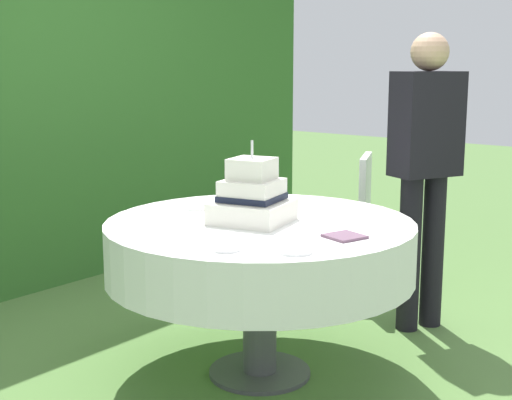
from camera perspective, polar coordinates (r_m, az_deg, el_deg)
The scene contains 9 objects.
ground_plane at distance 3.55m, azimuth 0.29°, elevation -13.39°, with size 20.00×20.00×0.00m, color #547A3D.
cake_table at distance 3.34m, azimuth 0.30°, elevation -3.84°, with size 1.41×1.41×0.74m.
wedding_cake at distance 3.27m, azimuth -0.33°, elevation 0.17°, with size 0.38×0.38×0.37m.
serving_plate_near at distance 2.78m, azimuth 3.08°, elevation -4.02°, with size 0.13×0.13×0.01m, color white.
serving_plate_far at distance 3.60m, azimuth -4.70°, elevation -0.60°, with size 0.12×0.12×0.01m, color white.
serving_plate_left at distance 2.81m, azimuth -2.35°, elevation -3.83°, with size 0.11×0.11×0.01m, color white.
napkin_stack at distance 3.03m, azimuth 6.92°, elevation -2.83°, with size 0.14×0.14×0.01m, color #6B4C60.
garden_chair at distance 4.55m, azimuth 7.20°, elevation -0.87°, with size 0.53×0.53×0.89m.
standing_person at distance 4.00m, azimuth 13.05°, elevation 2.99°, with size 0.41×0.33×1.60m.
Camera 1 is at (-2.53, -2.02, 1.45)m, focal length 51.31 mm.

